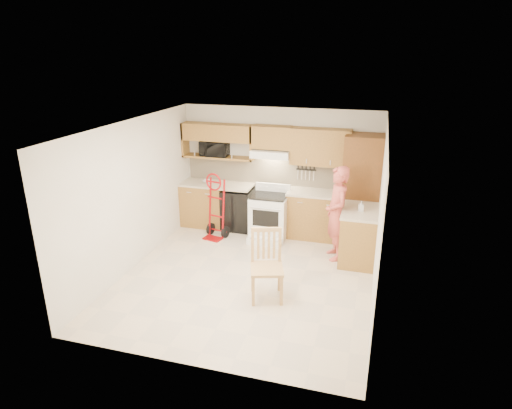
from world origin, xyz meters
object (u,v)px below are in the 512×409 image
at_px(microwave, 215,148).
at_px(range, 269,214).
at_px(person, 337,213).
at_px(hand_truck, 215,209).
at_px(dining_chair, 267,266).

xyz_separation_m(microwave, range, (1.27, -0.48, -1.13)).
relative_size(person, hand_truck, 1.41).
bearing_deg(dining_chair, microwave, 106.71).
xyz_separation_m(microwave, hand_truck, (0.24, -0.74, -1.05)).
height_order(hand_truck, dining_chair, hand_truck).
height_order(person, dining_chair, person).
bearing_deg(range, person, -19.69).
bearing_deg(person, hand_truck, -116.46).
distance_m(range, hand_truck, 1.06).
xyz_separation_m(person, dining_chair, (-0.83, -1.66, -0.32)).
height_order(microwave, range, microwave).
bearing_deg(range, microwave, 159.18).
distance_m(hand_truck, dining_chair, 2.45).
relative_size(microwave, person, 0.33).
relative_size(microwave, range, 0.54).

